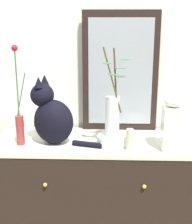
# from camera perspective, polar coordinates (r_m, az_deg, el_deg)

# --- Properties ---
(wall_back) EXTENTS (4.40, 0.08, 2.60)m
(wall_back) POSITION_cam_1_polar(r_m,az_deg,el_deg) (2.17, 0.30, 10.03)
(wall_back) COLOR silver
(wall_back) RESTS_ON ground_plane
(sideboard) EXTENTS (1.26, 0.49, 0.82)m
(sideboard) POSITION_cam_1_polar(r_m,az_deg,el_deg) (2.15, -0.00, -15.22)
(sideboard) COLOR black
(sideboard) RESTS_ON ground_plane
(mirror_leaning) EXTENTS (0.49, 0.03, 0.77)m
(mirror_leaning) POSITION_cam_1_polar(r_m,az_deg,el_deg) (2.08, 4.35, 7.04)
(mirror_leaning) COLOR black
(mirror_leaning) RESTS_ON sideboard
(cat_sitting) EXTENTS (0.43, 0.24, 0.40)m
(cat_sitting) POSITION_cam_1_polar(r_m,az_deg,el_deg) (1.90, -7.89, -0.79)
(cat_sitting) COLOR black
(cat_sitting) RESTS_ON sideboard
(vase_slim_green) EXTENTS (0.08, 0.05, 0.58)m
(vase_slim_green) POSITION_cam_1_polar(r_m,az_deg,el_deg) (1.91, -13.47, -1.43)
(vase_slim_green) COLOR maroon
(vase_slim_green) RESTS_ON sideboard
(bowl_porcelain) EXTENTS (0.17, 0.17, 0.06)m
(bowl_porcelain) POSITION_cam_1_polar(r_m,az_deg,el_deg) (1.89, 2.86, -5.09)
(bowl_porcelain) COLOR silver
(bowl_porcelain) RESTS_ON sideboard
(vase_glass_clear) EXTENTS (0.18, 0.19, 0.51)m
(vase_glass_clear) POSITION_cam_1_polar(r_m,az_deg,el_deg) (1.83, 2.97, -0.27)
(vase_glass_clear) COLOR silver
(vase_glass_clear) RESTS_ON bowl_porcelain
(jar_lidded_porcelain) EXTENTS (0.11, 0.11, 0.33)m
(jar_lidded_porcelain) POSITION_cam_1_polar(r_m,az_deg,el_deg) (1.84, 13.43, -2.11)
(jar_lidded_porcelain) COLOR silver
(jar_lidded_porcelain) RESTS_ON sideboard
(candle_pillar) EXTENTS (0.04, 0.04, 0.14)m
(candle_pillar) POSITION_cam_1_polar(r_m,az_deg,el_deg) (1.81, 6.02, -4.93)
(candle_pillar) COLOR beige
(candle_pillar) RESTS_ON sideboard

